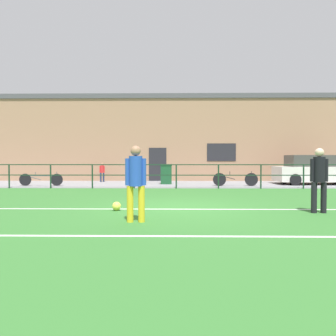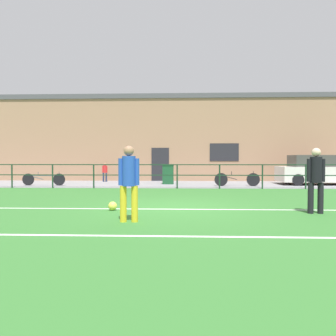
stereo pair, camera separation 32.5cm
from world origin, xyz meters
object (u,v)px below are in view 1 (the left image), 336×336
(spectator_child, at_px, (102,171))
(trash_bin_0, at_px, (166,174))
(bicycle_parked_0, at_px, (41,179))
(player_goalkeeper, at_px, (319,176))
(soccer_ball_match, at_px, (117,206))
(bicycle_parked_1, at_px, (235,179))
(player_striker, at_px, (136,179))
(parked_car_red, at_px, (315,170))

(spectator_child, xyz_separation_m, trash_bin_0, (3.91, -1.65, -0.10))
(bicycle_parked_0, bearing_deg, trash_bin_0, 11.04)
(player_goalkeeper, bearing_deg, bicycle_parked_0, -37.89)
(soccer_ball_match, distance_m, bicycle_parked_1, 9.11)
(soccer_ball_match, distance_m, bicycle_parked_0, 9.43)
(spectator_child, bearing_deg, player_striker, 90.42)
(player_goalkeeper, bearing_deg, bicycle_parked_1, -86.23)
(soccer_ball_match, height_order, trash_bin_0, trash_bin_0)
(player_striker, height_order, spectator_child, player_striker)
(soccer_ball_match, relative_size, parked_car_red, 0.05)
(player_striker, xyz_separation_m, bicycle_parked_0, (-6.00, 9.39, -0.61))
(player_goalkeeper, xyz_separation_m, player_striker, (-4.60, -1.29, 0.01))
(player_goalkeeper, xyz_separation_m, spectator_child, (-8.07, 11.01, -0.28))
(parked_car_red, bearing_deg, trash_bin_0, -179.97)
(player_goalkeeper, distance_m, bicycle_parked_1, 8.14)
(soccer_ball_match, bearing_deg, spectator_child, 104.46)
(player_striker, height_order, soccer_ball_match, player_striker)
(player_striker, bearing_deg, trash_bin_0, 84.15)
(soccer_ball_match, bearing_deg, trash_bin_0, 82.77)
(player_goalkeeper, xyz_separation_m, bicycle_parked_0, (-10.60, 8.10, -0.61))
(player_striker, bearing_deg, parked_car_red, 47.62)
(parked_car_red, relative_size, bicycle_parked_0, 1.92)
(player_goalkeeper, bearing_deg, player_striker, 15.17)
(soccer_ball_match, height_order, bicycle_parked_1, bicycle_parked_1)
(trash_bin_0, bearing_deg, player_goalkeeper, -66.04)
(parked_car_red, height_order, trash_bin_0, parked_car_red)
(player_striker, height_order, bicycle_parked_0, player_striker)
(soccer_ball_match, height_order, parked_car_red, parked_car_red)
(player_striker, xyz_separation_m, parked_car_red, (8.60, 10.65, -0.19))
(spectator_child, height_order, trash_bin_0, spectator_child)
(bicycle_parked_0, xyz_separation_m, bicycle_parked_1, (9.99, 0.00, 0.02))
(player_goalkeeper, height_order, parked_car_red, player_goalkeeper)
(player_striker, distance_m, bicycle_parked_1, 10.22)
(soccer_ball_match, height_order, spectator_child, spectator_child)
(parked_car_red, xyz_separation_m, bicycle_parked_0, (-14.59, -1.26, -0.43))
(trash_bin_0, bearing_deg, player_striker, -92.38)
(player_goalkeeper, relative_size, soccer_ball_match, 7.06)
(bicycle_parked_1, bearing_deg, player_goalkeeper, -85.73)
(parked_car_red, height_order, bicycle_parked_1, parked_car_red)
(soccer_ball_match, xyz_separation_m, bicycle_parked_1, (4.70, 7.80, 0.25))
(player_goalkeeper, height_order, soccer_ball_match, player_goalkeeper)
(bicycle_parked_0, distance_m, trash_bin_0, 6.56)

